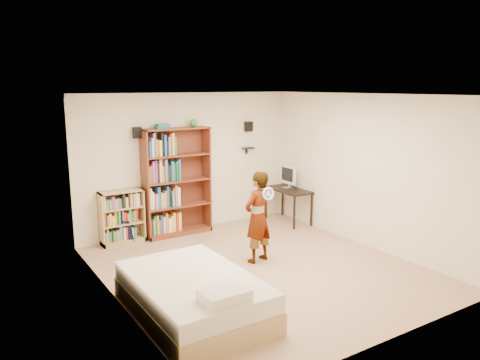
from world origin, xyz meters
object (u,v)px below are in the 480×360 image
(tall_bookshelf, at_px, (177,182))
(person, at_px, (258,217))
(daybed, at_px, (193,290))
(low_bookshelf, at_px, (122,217))
(computer_desk, at_px, (288,205))

(tall_bookshelf, relative_size, person, 1.37)
(daybed, bearing_deg, tall_bookshelf, 68.40)
(daybed, bearing_deg, low_bookshelf, 87.65)
(tall_bookshelf, xyz_separation_m, computer_desk, (2.31, -0.49, -0.67))
(tall_bookshelf, xyz_separation_m, daybed, (-1.21, -3.05, -0.72))
(tall_bookshelf, relative_size, computer_desk, 1.97)
(computer_desk, distance_m, person, 2.40)
(computer_desk, xyz_separation_m, daybed, (-3.52, -2.56, -0.05))
(computer_desk, relative_size, daybed, 0.50)
(computer_desk, xyz_separation_m, person, (-1.82, -1.52, 0.39))
(low_bookshelf, height_order, computer_desk, low_bookshelf)
(low_bookshelf, distance_m, person, 2.60)
(computer_desk, distance_m, daybed, 4.35)
(tall_bookshelf, distance_m, low_bookshelf, 1.21)
(low_bookshelf, height_order, person, person)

